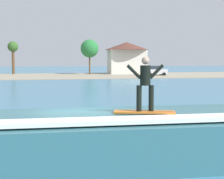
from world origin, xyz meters
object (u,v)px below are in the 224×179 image
wave_crest (136,136)px  car_far_shore (155,71)px  surfer (145,81)px  tree_short_bushy (13,49)px  tree_tall_bare (90,49)px  surfboard (144,112)px  house_gabled_white (127,56)px

wave_crest → car_far_shore: size_ratio=2.61×
surfer → tree_short_bushy: bearing=99.9°
car_far_shore → tree_tall_bare: 13.77m
wave_crest → surfboard: (0.14, -0.55, 0.86)m
tree_tall_bare → tree_short_bushy: 15.64m
house_gabled_white → tree_short_bushy: bearing=174.0°
tree_short_bushy → surfboard: bearing=-80.1°
surfer → tree_tall_bare: (4.35, 57.64, 2.58)m
tree_short_bushy → car_far_shore: bearing=-20.7°
wave_crest → surfboard: 1.03m
car_far_shore → house_gabled_white: size_ratio=0.45×
house_gabled_white → tree_tall_bare: 8.15m
tree_tall_bare → surfer: bearing=-94.3°
tree_short_bushy → tree_tall_bare: bearing=-15.2°
tree_short_bushy → house_gabled_white: bearing=-6.0°
tree_short_bushy → surfer: bearing=-80.1°
tree_tall_bare → tree_short_bushy: size_ratio=1.04×
house_gabled_white → tree_short_bushy: (-22.96, 2.43, 1.37)m
car_far_shore → surfboard: bearing=-107.2°
wave_crest → car_far_shore: car_far_shore is taller
surfboard → tree_short_bushy: tree_short_bushy is taller
car_far_shore → tree_tall_bare: bearing=152.7°
house_gabled_white → tree_tall_bare: tree_tall_bare is taller
surfboard → tree_tall_bare: bearing=85.7°
house_gabled_white → surfboard: bearing=-101.7°
wave_crest → house_gabled_white: 60.12m
wave_crest → tree_short_bushy: 62.26m
wave_crest → house_gabled_white: size_ratio=1.18×
surfboard → car_far_shore: size_ratio=0.47×
car_far_shore → house_gabled_white: (-3.79, 7.67, 2.86)m
house_gabled_white → car_far_shore: bearing=-63.7°
surfer → surfboard: bearing=-156.4°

